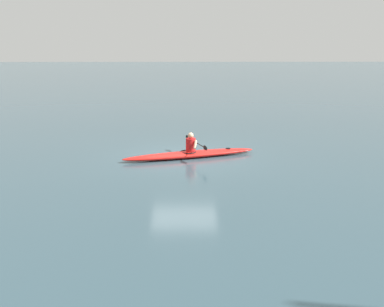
% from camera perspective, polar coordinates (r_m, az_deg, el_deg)
% --- Properties ---
extents(ground_plane, '(160.00, 160.00, 0.00)m').
position_cam_1_polar(ground_plane, '(18.00, -0.97, -0.28)').
color(ground_plane, '#334C56').
extents(kayak, '(5.05, 2.21, 0.25)m').
position_cam_1_polar(kayak, '(17.70, -0.25, -0.09)').
color(kayak, red).
rests_on(kayak, ground).
extents(kayaker, '(0.77, 2.27, 0.70)m').
position_cam_1_polar(kayaker, '(17.63, -0.10, 1.21)').
color(kayaker, red).
rests_on(kayaker, kayak).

